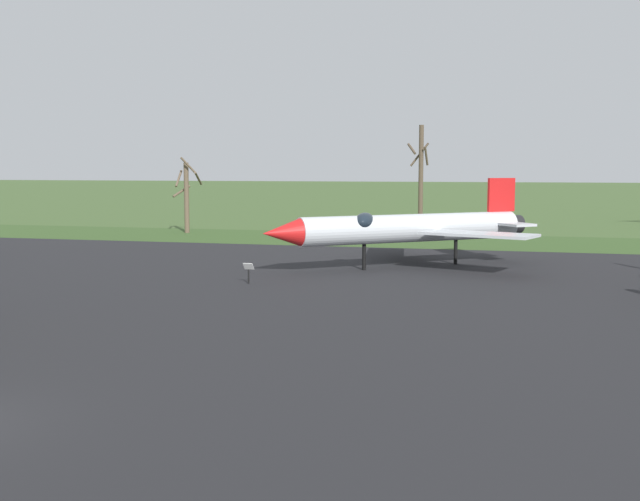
{
  "coord_description": "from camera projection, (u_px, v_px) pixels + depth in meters",
  "views": [
    {
      "loc": [
        11.97,
        -13.02,
        5.49
      ],
      "look_at": [
        3.27,
        20.11,
        1.81
      ],
      "focal_mm": 43.15,
      "sensor_mm": 36.0,
      "label": 1
    }
  ],
  "objects": [
    {
      "name": "jet_fighter_front_right",
      "position": [
        406.0,
        228.0,
        42.07
      ],
      "size": [
        14.02,
        13.1,
        4.93
      ],
      "color": "silver",
      "rests_on": "ground"
    },
    {
      "name": "asphalt_apron",
      "position": [
        204.0,
        308.0,
        30.14
      ],
      "size": [
        82.45,
        48.55,
        0.05
      ],
      "primitive_type": "cube",
      "color": "black",
      "rests_on": "ground"
    },
    {
      "name": "bare_tree_far_left",
      "position": [
        187.0,
        194.0,
        64.56
      ],
      "size": [
        2.51,
        2.25,
        6.42
      ],
      "color": "brown",
      "rests_on": "ground"
    },
    {
      "name": "info_placard_front_right",
      "position": [
        249.0,
        271.0,
        36.32
      ],
      "size": [
        0.49,
        0.27,
        1.03
      ],
      "color": "black",
      "rests_on": "ground"
    },
    {
      "name": "grass_verge_strip",
      "position": [
        360.0,
        239.0,
        59.25
      ],
      "size": [
        142.45,
        12.0,
        0.06
      ],
      "primitive_type": "cube",
      "color": "#365224",
      "rests_on": "ground"
    },
    {
      "name": "bare_tree_left_of_center",
      "position": [
        420.0,
        177.0,
        62.08
      ],
      "size": [
        1.76,
        2.17,
        8.95
      ],
      "color": "brown",
      "rests_on": "ground"
    }
  ]
}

